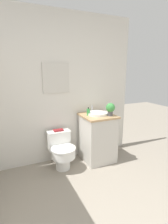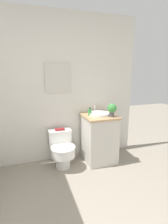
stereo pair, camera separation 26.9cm
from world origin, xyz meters
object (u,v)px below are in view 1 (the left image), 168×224
(toilet, at_px, (62,150))
(book_on_tank, at_px, (58,130))
(sink, at_px, (97,113))
(potted_plant, at_px, (110,108))
(soap_bottle, at_px, (88,112))

(toilet, distance_m, book_on_tank, 0.32)
(toilet, height_order, sink, sink)
(potted_plant, height_order, book_on_tank, potted_plant)
(toilet, relative_size, soap_bottle, 4.18)
(soap_bottle, distance_m, book_on_tank, 0.59)
(potted_plant, bearing_deg, soap_bottle, 150.67)
(sink, distance_m, soap_bottle, 0.17)
(toilet, bearing_deg, sink, 0.72)
(sink, distance_m, book_on_tank, 0.72)
(potted_plant, bearing_deg, sink, 133.14)
(soap_bottle, relative_size, potted_plant, 0.64)
(soap_bottle, relative_size, book_on_tank, 0.89)
(toilet, bearing_deg, soap_bottle, 2.62)
(sink, xyz_separation_m, soap_bottle, (-0.16, 0.01, 0.04))
(sink, height_order, soap_bottle, soap_bottle)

